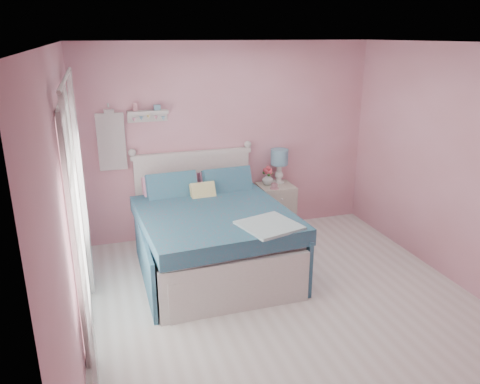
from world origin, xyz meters
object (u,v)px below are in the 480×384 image
nightstand (275,208)px  vase (268,179)px  teacup (274,186)px  table_lamp (279,160)px  bed (211,235)px

nightstand → vase: 0.44m
nightstand → teacup: 0.41m
nightstand → table_lamp: 0.69m
nightstand → teacup: size_ratio=7.19×
nightstand → teacup: bearing=-119.4°
teacup → bed: bearing=-148.4°
bed → vase: size_ratio=12.55×
bed → table_lamp: (1.21, 0.89, 0.61)m
table_lamp → vase: bearing=-165.8°
nightstand → vase: (-0.10, 0.06, 0.42)m
vase → teacup: (0.02, -0.20, -0.05)m
table_lamp → teacup: size_ratio=5.07×
table_lamp → nightstand: bearing=-128.6°
vase → teacup: bearing=-84.0°
bed → vase: bed is taller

